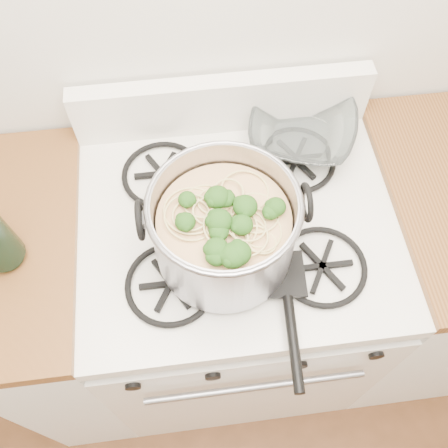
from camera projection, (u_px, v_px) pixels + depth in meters
gas_range at (234, 295)px, 1.59m from camera, size 0.76×0.66×0.92m
counter_left at (73, 310)px, 1.54m from camera, size 0.25×0.65×0.92m
stock_pot at (224, 230)px, 1.04m from camera, size 0.34×0.31×0.21m
spatula at (285, 273)px, 1.08m from camera, size 0.31×0.33×0.02m
glass_bowl at (301, 134)px, 1.28m from camera, size 0.14×0.14×0.03m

